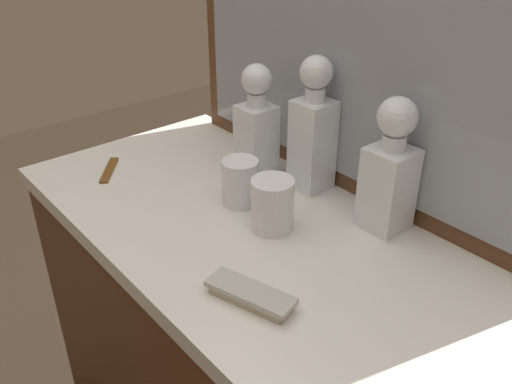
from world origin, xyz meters
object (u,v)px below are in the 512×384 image
object	(u,v)px
crystal_tumbler_rear	(240,184)
crystal_tumbler_front	(272,207)
crystal_decanter_right	(313,137)
tortoiseshell_comb	(109,170)
silver_brush_front	(250,295)
crystal_decanter_rear	(389,178)
crystal_decanter_far_right	(256,133)

from	to	relation	value
crystal_tumbler_rear	crystal_tumbler_front	world-z (taller)	crystal_tumbler_front
crystal_decanter_right	tortoiseshell_comb	world-z (taller)	crystal_decanter_right
tortoiseshell_comb	crystal_tumbler_front	bearing A→B (deg)	17.34
silver_brush_front	tortoiseshell_comb	bearing A→B (deg)	176.30
crystal_decanter_rear	silver_brush_front	size ratio (longest dim) A/B	1.67
crystal_decanter_rear	tortoiseshell_comb	bearing A→B (deg)	-151.50
crystal_decanter_rear	tortoiseshell_comb	world-z (taller)	crystal_decanter_rear
tortoiseshell_comb	silver_brush_front	bearing A→B (deg)	-3.70
crystal_decanter_rear	tortoiseshell_comb	size ratio (longest dim) A/B	2.45
silver_brush_front	crystal_tumbler_front	bearing A→B (deg)	129.36
crystal_tumbler_front	silver_brush_front	bearing A→B (deg)	-50.64
crystal_decanter_far_right	crystal_tumbler_front	xyz separation A→B (m)	(0.19, -0.12, -0.06)
crystal_decanter_right	silver_brush_front	bearing A→B (deg)	-58.67
crystal_tumbler_rear	crystal_decanter_right	bearing A→B (deg)	75.15
crystal_tumbler_front	crystal_decanter_right	bearing A→B (deg)	112.09
crystal_tumbler_front	tortoiseshell_comb	xyz separation A→B (m)	(-0.44, -0.14, -0.05)
crystal_tumbler_rear	tortoiseshell_comb	distance (m)	0.35
crystal_decanter_rear	crystal_tumbler_rear	xyz separation A→B (m)	(-0.26, -0.16, -0.06)
crystal_tumbler_front	silver_brush_front	distance (m)	0.23
crystal_tumbler_front	silver_brush_front	size ratio (longest dim) A/B	0.66
crystal_decanter_right	crystal_decanter_far_right	size ratio (longest dim) A/B	1.12
crystal_decanter_right	tortoiseshell_comb	distance (m)	0.50
crystal_decanter_right	silver_brush_front	world-z (taller)	crystal_decanter_right
crystal_tumbler_rear	tortoiseshell_comb	world-z (taller)	crystal_tumbler_rear
silver_brush_front	tortoiseshell_comb	size ratio (longest dim) A/B	1.46
crystal_decanter_rear	crystal_tumbler_front	xyz separation A→B (m)	(-0.14, -0.18, -0.06)
silver_brush_front	tortoiseshell_comb	world-z (taller)	silver_brush_front
crystal_decanter_far_right	silver_brush_front	world-z (taller)	crystal_decanter_far_right
crystal_tumbler_front	silver_brush_front	world-z (taller)	crystal_tumbler_front
silver_brush_front	crystal_decanter_far_right	bearing A→B (deg)	138.65
crystal_tumbler_front	tortoiseshell_comb	world-z (taller)	crystal_tumbler_front
crystal_decanter_far_right	silver_brush_front	bearing A→B (deg)	-41.35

